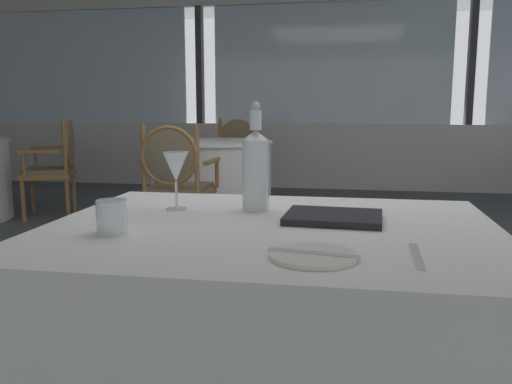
% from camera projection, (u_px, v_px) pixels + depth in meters
% --- Properties ---
extents(ground_plane, '(14.62, 14.62, 0.00)m').
position_uv_depth(ground_plane, '(297.00, 303.00, 2.94)').
color(ground_plane, '#4C5156').
extents(window_wall_far, '(10.92, 0.14, 2.62)m').
position_uv_depth(window_wall_far, '(329.00, 108.00, 6.88)').
color(window_wall_far, silver).
rests_on(window_wall_far, ground_plane).
extents(foreground_table, '(1.22, 0.96, 0.76)m').
position_uv_depth(foreground_table, '(270.00, 356.00, 1.50)').
color(foreground_table, white).
rests_on(foreground_table, ground_plane).
extents(side_plate, '(0.19, 0.19, 0.01)m').
position_uv_depth(side_plate, '(313.00, 256.00, 1.13)').
color(side_plate, silver).
rests_on(side_plate, foreground_table).
extents(butter_knife, '(0.20, 0.05, 0.00)m').
position_uv_depth(butter_knife, '(313.00, 253.00, 1.13)').
color(butter_knife, silver).
rests_on(butter_knife, foreground_table).
extents(dinner_fork, '(0.02, 0.20, 0.00)m').
position_uv_depth(dinner_fork, '(417.00, 256.00, 1.14)').
color(dinner_fork, silver).
rests_on(dinner_fork, foreground_table).
extents(water_bottle, '(0.08, 0.08, 0.33)m').
position_uv_depth(water_bottle, '(256.00, 167.00, 1.63)').
color(water_bottle, white).
rests_on(water_bottle, foreground_table).
extents(wine_glass, '(0.08, 0.08, 0.18)m').
position_uv_depth(wine_glass, '(176.00, 168.00, 1.64)').
color(wine_glass, white).
rests_on(wine_glass, foreground_table).
extents(water_tumbler, '(0.08, 0.08, 0.08)m').
position_uv_depth(water_tumbler, '(112.00, 216.00, 1.35)').
color(water_tumbler, white).
rests_on(water_tumbler, foreground_table).
extents(menu_book, '(0.28, 0.23, 0.02)m').
position_uv_depth(menu_book, '(334.00, 217.00, 1.50)').
color(menu_book, black).
rests_on(menu_book, foreground_table).
extents(background_table_0, '(1.14, 1.14, 0.76)m').
position_uv_depth(background_table_0, '(212.00, 182.00, 4.92)').
color(background_table_0, white).
rests_on(background_table_0, ground_plane).
extents(dining_chair_0_0, '(0.54, 0.48, 0.95)m').
position_uv_depth(dining_chair_0_0, '(235.00, 154.00, 5.86)').
color(dining_chair_0_0, olive).
rests_on(dining_chair_0_0, ground_plane).
extents(dining_chair_0_1, '(0.54, 0.48, 0.96)m').
position_uv_depth(dining_chair_0_1, '(176.00, 178.00, 3.93)').
color(dining_chair_0_1, olive).
rests_on(dining_chair_0_1, ground_plane).
extents(dining_chair_2_0, '(0.59, 0.63, 0.94)m').
position_uv_depth(dining_chair_2_0, '(57.00, 161.00, 5.17)').
color(dining_chair_2_0, olive).
rests_on(dining_chair_2_0, ground_plane).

